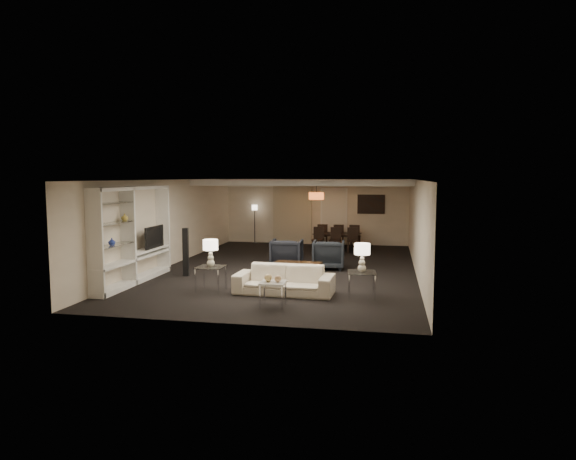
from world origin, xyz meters
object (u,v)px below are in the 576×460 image
(television, at_px, (151,237))
(dining_table, at_px, (337,241))
(armchair_left, at_px, (287,253))
(vase_blue, at_px, (112,242))
(chair_fl, at_px, (323,235))
(vase_amber, at_px, (125,217))
(chair_nm, at_px, (335,240))
(chair_fr, at_px, (355,236))
(side_table_right, at_px, (362,285))
(armchair_right, at_px, (329,254))
(chair_fm, at_px, (339,235))
(floor_lamp, at_px, (255,224))
(table_lamp_right, at_px, (362,258))
(chair_nr, at_px, (353,240))
(marble_table, at_px, (273,294))
(sofa, at_px, (284,280))
(side_table_left, at_px, (211,279))
(chair_nl, at_px, (318,239))
(pendant_light, at_px, (316,196))
(coffee_table, at_px, (297,271))
(table_lamp_left, at_px, (211,253))
(floor_speaker, at_px, (186,252))

(television, bearing_deg, dining_table, -35.61)
(armchair_left, xyz_separation_m, vase_blue, (-3.23, -3.83, 0.74))
(chair_fl, bearing_deg, vase_amber, 60.10)
(dining_table, height_order, chair_fl, chair_fl)
(chair_nm, distance_m, chair_fr, 1.43)
(side_table_right, bearing_deg, armchair_right, 108.43)
(vase_amber, distance_m, chair_fm, 8.98)
(side_table_right, distance_m, floor_lamp, 9.45)
(table_lamp_right, height_order, chair_nr, table_lamp_right)
(dining_table, xyz_separation_m, chair_fl, (-0.60, 0.65, 0.14))
(marble_table, relative_size, floor_lamp, 0.33)
(table_lamp_right, distance_m, chair_fm, 7.99)
(vase_amber, xyz_separation_m, chair_fm, (4.27, 7.81, -1.22))
(sofa, height_order, chair_nr, chair_nr)
(side_table_left, xyz_separation_m, chair_nm, (2.14, 6.58, 0.14))
(marble_table, relative_size, chair_fr, 0.59)
(marble_table, xyz_separation_m, floor_lamp, (-2.86, 9.36, 0.50))
(chair_nl, bearing_deg, vase_blue, -113.25)
(sofa, height_order, floor_lamp, floor_lamp)
(pendant_light, xyz_separation_m, chair_nl, (0.06, 0.02, -1.50))
(sofa, relative_size, chair_nm, 2.60)
(coffee_table, relative_size, floor_lamp, 0.80)
(pendant_light, relative_size, chair_nl, 0.62)
(coffee_table, height_order, armchair_right, armchair_right)
(chair_fr, bearing_deg, table_lamp_right, 100.36)
(table_lamp_right, height_order, chair_fl, table_lamp_right)
(table_lamp_right, relative_size, floor_lamp, 0.41)
(sofa, relative_size, chair_nl, 2.60)
(television, bearing_deg, armchair_left, -58.11)
(floor_lamp, bearing_deg, chair_nm, -26.93)
(vase_blue, bearing_deg, table_lamp_left, 13.96)
(marble_table, bearing_deg, floor_lamp, 107.02)
(marble_table, xyz_separation_m, chair_fr, (1.04, 8.98, 0.17))
(chair_fm, bearing_deg, pendant_light, 59.99)
(sofa, xyz_separation_m, dining_table, (0.44, 7.23, -0.04))
(sofa, height_order, television, television)
(television, distance_m, vase_blue, 1.84)
(table_lamp_right, height_order, vase_amber, vase_amber)
(pendant_light, relative_size, table_lamp_left, 0.84)
(coffee_table, xyz_separation_m, chair_fm, (0.44, 6.28, 0.20))
(pendant_light, bearing_deg, chair_fr, 46.34)
(side_table_right, distance_m, floor_speaker, 4.90)
(chair_fm, distance_m, chair_fr, 0.60)
(pendant_light, relative_size, marble_table, 1.05)
(pendant_light, distance_m, chair_fl, 2.00)
(side_table_left, xyz_separation_m, marble_table, (1.70, -1.10, -0.03))
(sofa, relative_size, chair_fl, 2.60)
(chair_nl, bearing_deg, television, -120.58)
(armchair_right, height_order, side_table_left, armchair_right)
(table_lamp_left, bearing_deg, side_table_left, 0.00)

